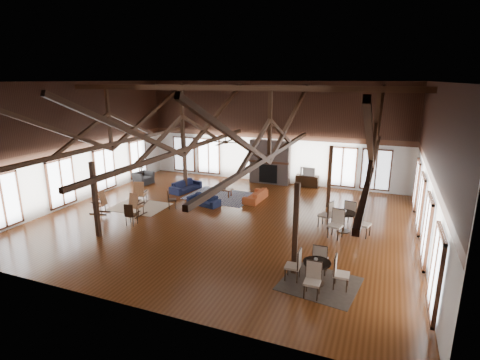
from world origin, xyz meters
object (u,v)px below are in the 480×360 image
at_px(cafe_table_far, 344,218).
at_px(tv_console, 307,181).
at_px(sofa_orange, 256,195).
at_px(sofa_navy_front, 204,200).
at_px(sofa_navy_left, 186,186).
at_px(armchair, 143,178).
at_px(coffee_table, 222,190).
at_px(cafe_table_near, 317,269).

distance_m(cafe_table_far, tv_console, 6.74).
relative_size(sofa_orange, tv_console, 1.43).
distance_m(sofa_navy_front, tv_console, 6.65).
bearing_deg(sofa_navy_left, tv_console, -49.31).
height_order(armchair, tv_console, armchair).
relative_size(sofa_navy_front, armchair, 1.62).
bearing_deg(sofa_orange, cafe_table_far, 64.84).
bearing_deg(coffee_table, tv_console, 37.60).
bearing_deg(sofa_navy_front, cafe_table_far, 6.00).
distance_m(cafe_table_near, cafe_table_far, 4.55).
height_order(sofa_orange, cafe_table_near, cafe_table_near).
bearing_deg(cafe_table_near, cafe_table_far, 86.48).
distance_m(sofa_orange, cafe_table_far, 5.37).
bearing_deg(cafe_table_far, armchair, 165.68).
distance_m(sofa_navy_front, sofa_orange, 2.72).
xyz_separation_m(coffee_table, tv_console, (3.86, 3.59, -0.04)).
height_order(coffee_table, tv_console, tv_console).
relative_size(sofa_navy_front, sofa_navy_left, 0.88).
bearing_deg(sofa_navy_left, sofa_navy_front, -119.73).
bearing_deg(coffee_table, cafe_table_far, -26.18).
distance_m(sofa_navy_front, sofa_navy_left, 2.70).
relative_size(armchair, cafe_table_far, 0.48).
relative_size(sofa_navy_front, sofa_orange, 0.92).
xyz_separation_m(sofa_navy_front, coffee_table, (0.26, 1.63, 0.12)).
bearing_deg(sofa_navy_front, tv_console, 65.16).
height_order(sofa_navy_front, sofa_navy_left, sofa_navy_left).
height_order(sofa_navy_front, tv_console, tv_console).
bearing_deg(tv_console, sofa_navy_left, -150.82).
bearing_deg(coffee_table, sofa_navy_left, 170.84).
bearing_deg(sofa_navy_left, armchair, 94.22).
bearing_deg(tv_console, sofa_navy_front, -128.29).
relative_size(sofa_navy_front, tv_console, 1.32).
relative_size(sofa_navy_left, coffee_table, 1.71).
relative_size(cafe_table_near, tv_console, 1.50).
bearing_deg(sofa_orange, sofa_navy_front, -50.72).
bearing_deg(sofa_orange, coffee_table, -87.61).
xyz_separation_m(sofa_orange, cafe_table_near, (4.45, -7.06, 0.24)).
bearing_deg(sofa_orange, cafe_table_near, 35.09).
height_order(sofa_orange, cafe_table_far, cafe_table_far).
height_order(sofa_navy_front, cafe_table_far, cafe_table_far).
height_order(sofa_navy_left, cafe_table_near, cafe_table_near).
distance_m(sofa_navy_left, armchair, 3.19).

